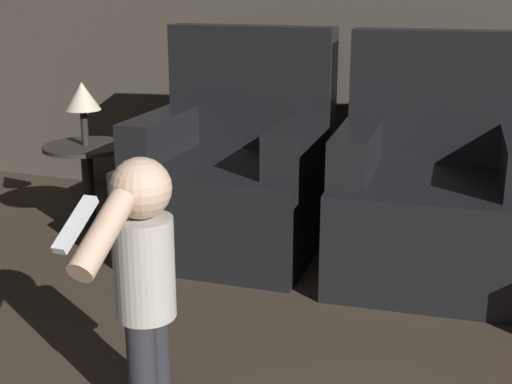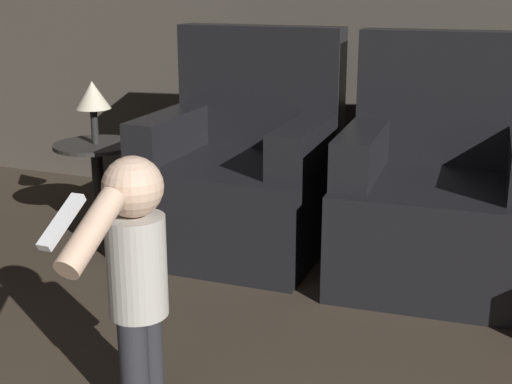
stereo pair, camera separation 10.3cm
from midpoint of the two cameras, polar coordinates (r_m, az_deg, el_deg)
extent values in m
cube|color=black|center=(3.44, -2.98, -1.02)|extent=(0.86, 0.85, 0.45)
cube|color=black|center=(3.63, -1.16, 8.46)|extent=(0.85, 0.18, 0.60)
cube|color=black|center=(3.49, -8.29, 4.64)|extent=(0.18, 0.67, 0.20)
cube|color=black|center=(3.25, 2.56, 3.89)|extent=(0.18, 0.67, 0.20)
cube|color=black|center=(3.21, 12.97, -2.77)|extent=(0.90, 0.89, 0.45)
cube|color=black|center=(3.41, 13.85, 7.44)|extent=(0.85, 0.22, 0.60)
cube|color=black|center=(3.15, 7.15, 3.35)|extent=(0.21, 0.68, 0.20)
cylinder|color=#28282D|center=(2.20, -10.44, -13.99)|extent=(0.09, 0.09, 0.32)
cylinder|color=#28282D|center=(2.27, -9.36, -12.82)|extent=(0.09, 0.09, 0.32)
cylinder|color=#B7B2A8|center=(2.10, -10.31, -6.00)|extent=(0.18, 0.18, 0.30)
sphere|color=beige|center=(2.02, -10.66, 0.30)|extent=(0.18, 0.18, 0.18)
cylinder|color=beige|center=(2.19, -9.05, -5.26)|extent=(0.07, 0.07, 0.26)
cylinder|color=beige|center=(1.86, -13.76, -3.32)|extent=(0.07, 0.26, 0.19)
cube|color=white|center=(1.75, -15.89, -2.49)|extent=(0.04, 0.16, 0.10)
cylinder|color=black|center=(3.81, -13.99, 0.16)|extent=(0.06, 0.06, 0.44)
cylinder|color=#2D2B28|center=(3.75, -14.23, 3.52)|extent=(0.43, 0.43, 0.02)
cylinder|color=#262626|center=(3.73, -14.34, 5.02)|extent=(0.04, 0.04, 0.18)
cone|color=beige|center=(3.70, -14.52, 7.44)|extent=(0.18, 0.18, 0.14)
camera|label=1|loc=(0.05, -91.13, -0.34)|focal=50.00mm
camera|label=2|loc=(0.05, 88.87, 0.34)|focal=50.00mm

